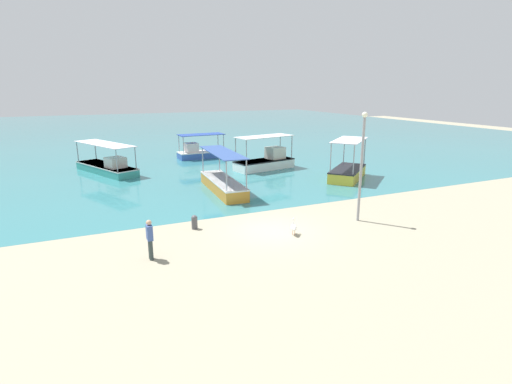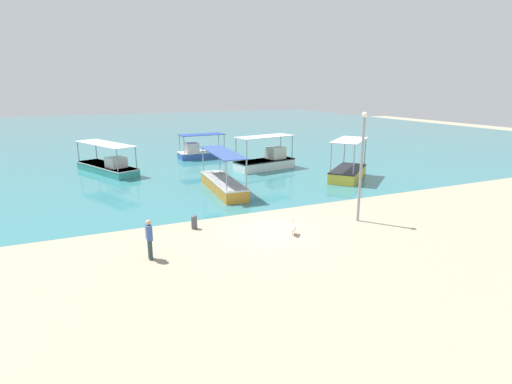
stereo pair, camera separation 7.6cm
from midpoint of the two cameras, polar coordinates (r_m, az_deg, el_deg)
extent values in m
plane|color=gray|center=(19.68, 2.28, -5.54)|extent=(120.00, 120.00, 0.00)
cube|color=#31757B|center=(65.41, -16.81, 8.20)|extent=(110.00, 90.00, 0.00)
cube|color=teal|center=(34.94, -20.44, 3.13)|extent=(4.48, 7.09, 0.64)
cube|color=silver|center=(34.89, -20.48, 3.58)|extent=(4.53, 7.14, 0.08)
cylinder|color=#99999E|center=(37.29, -24.01, 5.30)|extent=(0.08, 0.08, 1.71)
cylinder|color=#99999E|center=(37.95, -21.83, 5.67)|extent=(0.08, 0.08, 1.71)
cylinder|color=#99999E|center=(31.56, -19.16, 4.25)|extent=(0.08, 0.08, 1.71)
cylinder|color=#99999E|center=(32.34, -16.71, 4.68)|extent=(0.08, 0.08, 1.71)
cube|color=silver|center=(34.62, -20.75, 6.46)|extent=(4.49, 6.95, 0.05)
cube|color=beige|center=(33.45, -19.30, 4.02)|extent=(1.72, 1.77, 0.82)
cube|color=#3458AF|center=(40.04, -7.61, 5.33)|extent=(4.65, 1.97, 0.65)
cube|color=silver|center=(40.00, -7.63, 5.73)|extent=(4.69, 2.01, 0.08)
cylinder|color=#99999E|center=(41.28, -5.32, 7.28)|extent=(0.08, 0.08, 1.63)
cylinder|color=#99999E|center=(39.85, -4.51, 7.03)|extent=(0.08, 0.08, 1.63)
cylinder|color=#99999E|center=(40.02, -10.82, 6.85)|extent=(0.08, 0.08, 1.63)
cylinder|color=#99999E|center=(38.54, -10.19, 6.58)|extent=(0.08, 0.08, 1.63)
cube|color=navy|center=(39.77, -7.71, 8.15)|extent=(4.46, 2.06, 0.05)
cube|color=silver|center=(39.61, -9.07, 6.30)|extent=(1.19, 1.30, 0.89)
cube|color=orange|center=(26.92, -4.63, 0.94)|extent=(1.87, 6.54, 0.80)
cube|color=silver|center=(26.84, -4.65, 1.68)|extent=(1.91, 6.59, 0.08)
cylinder|color=#99999E|center=(29.32, -7.50, 4.63)|extent=(0.08, 0.08, 1.83)
cylinder|color=#99999E|center=(29.63, -5.13, 4.81)|extent=(0.08, 0.08, 1.83)
cylinder|color=#99999E|center=(23.66, -4.15, 2.28)|extent=(0.08, 0.08, 1.83)
cylinder|color=#99999E|center=(24.04, -1.28, 2.51)|extent=(0.08, 0.08, 1.83)
cube|color=#2E4A89|center=(26.47, -4.74, 5.68)|extent=(1.95, 6.35, 0.05)
cube|color=gold|center=(31.22, 13.04, 2.57)|extent=(4.79, 4.51, 0.83)
cube|color=black|center=(31.15, 13.08, 3.25)|extent=(4.85, 4.56, 0.08)
cylinder|color=#99999E|center=(28.76, 13.90, 4.49)|extent=(0.08, 0.08, 2.12)
cylinder|color=#99999E|center=(29.11, 10.73, 4.79)|extent=(0.08, 0.08, 2.12)
cylinder|color=#99999E|center=(32.84, 15.39, 5.64)|extent=(0.08, 0.08, 2.12)
cylinder|color=#99999E|center=(33.15, 12.59, 5.89)|extent=(0.08, 0.08, 2.12)
cube|color=silver|center=(30.80, 13.32, 7.23)|extent=(4.70, 4.45, 0.05)
cube|color=white|center=(34.20, 1.30, 3.96)|extent=(5.51, 2.84, 0.79)
cube|color=black|center=(34.13, 1.30, 4.54)|extent=(5.56, 2.89, 0.08)
cylinder|color=#99999E|center=(31.96, -1.26, 5.70)|extent=(0.08, 0.08, 1.98)
cylinder|color=#99999E|center=(33.27, -2.82, 6.05)|extent=(0.08, 0.08, 1.98)
cylinder|color=#99999E|center=(34.82, 5.26, 6.40)|extent=(0.08, 0.08, 1.98)
cylinder|color=#99999E|center=(36.03, 3.60, 6.71)|extent=(0.08, 0.08, 1.98)
cube|color=silver|center=(33.83, 1.32, 7.94)|extent=(5.34, 2.90, 0.05)
cube|color=beige|center=(34.75, 2.88, 5.62)|extent=(1.62, 1.54, 1.01)
cylinder|color=#E0997A|center=(19.15, 5.32, -5.83)|extent=(0.03, 0.03, 0.22)
cylinder|color=#E0997A|center=(19.16, 5.62, -5.83)|extent=(0.03, 0.03, 0.22)
ellipsoid|color=white|center=(19.10, 5.48, -5.11)|extent=(0.47, 0.62, 0.32)
ellipsoid|color=white|center=(18.86, 5.57, -5.31)|extent=(0.17, 0.19, 0.10)
cylinder|color=white|center=(19.17, 5.44, -4.32)|extent=(0.07, 0.07, 0.26)
sphere|color=white|center=(19.11, 5.45, -3.85)|extent=(0.11, 0.11, 0.11)
cone|color=#E5933F|center=(19.27, 5.39, -3.73)|extent=(0.17, 0.30, 0.06)
cylinder|color=gray|center=(21.09, 14.86, 2.99)|extent=(0.14, 0.14, 5.39)
sphere|color=#EAEACC|center=(20.72, 15.37, 10.60)|extent=(0.28, 0.28, 0.28)
cylinder|color=#47474C|center=(20.07, -8.70, -4.51)|extent=(0.30, 0.30, 0.52)
sphere|color=#4C4C51|center=(19.98, -8.73, -3.71)|extent=(0.31, 0.31, 0.31)
cylinder|color=#2F3C3B|center=(17.05, -14.82, -7.81)|extent=(0.16, 0.16, 0.85)
cylinder|color=#2F3C3B|center=(16.89, -14.70, -8.03)|extent=(0.16, 0.16, 0.85)
cube|color=#3C579A|center=(16.71, -14.93, -5.60)|extent=(0.23, 0.40, 0.62)
sphere|color=tan|center=(16.57, -15.02, -4.23)|extent=(0.22, 0.22, 0.22)
camera|label=1|loc=(0.04, -89.91, 0.02)|focal=28.00mm
camera|label=2|loc=(0.04, 90.09, -0.02)|focal=28.00mm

